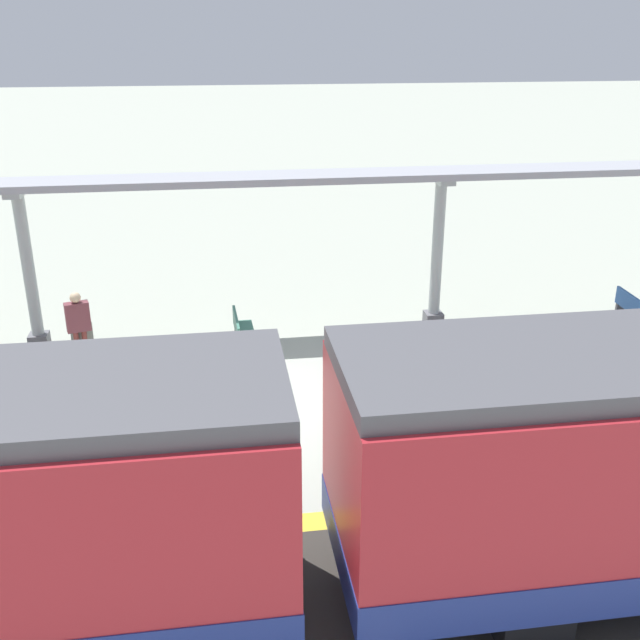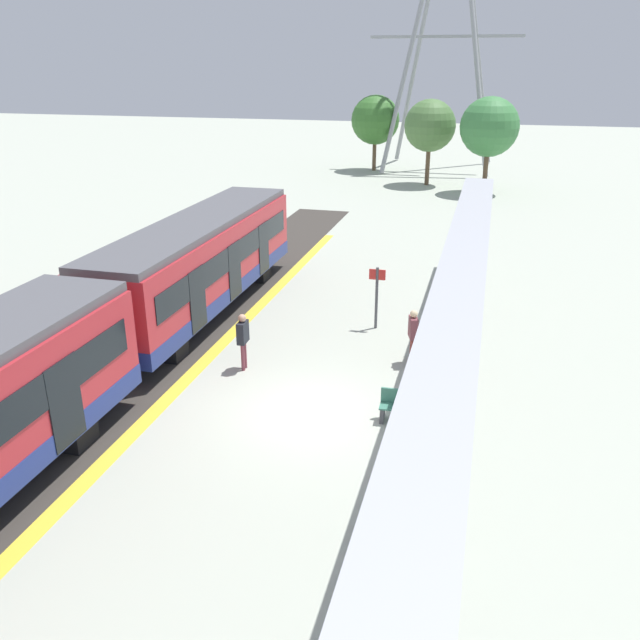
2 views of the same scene
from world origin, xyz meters
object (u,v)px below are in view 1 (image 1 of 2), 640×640
at_px(canopy_pillar_third, 28,269).
at_px(passenger_waiting_near_edge, 139,426).
at_px(bench_mid_platform, 242,333).
at_px(trash_bin, 83,343).
at_px(canopy_pillar_second, 437,252).
at_px(passenger_by_the_benches, 78,321).
at_px(bench_near_end, 635,311).

relative_size(canopy_pillar_third, passenger_waiting_near_edge, 2.11).
height_order(bench_mid_platform, trash_bin, trash_bin).
height_order(canopy_pillar_second, trash_bin, canopy_pillar_second).
distance_m(bench_mid_platform, passenger_waiting_near_edge, 5.58).
xyz_separation_m(trash_bin, passenger_waiting_near_edge, (-5.11, -1.68, 0.65)).
bearing_deg(trash_bin, passenger_waiting_near_edge, -161.80).
height_order(trash_bin, passenger_waiting_near_edge, passenger_waiting_near_edge).
bearing_deg(bench_mid_platform, passenger_by_the_benches, 96.10).
relative_size(bench_near_end, passenger_waiting_near_edge, 0.86).
bearing_deg(canopy_pillar_second, passenger_waiting_near_edge, 132.57).
bearing_deg(passenger_waiting_near_edge, bench_mid_platform, -19.69).
xyz_separation_m(bench_near_end, bench_mid_platform, (0.03, 9.76, 0.00)).
bearing_deg(passenger_waiting_near_edge, trash_bin, 18.20).
relative_size(bench_mid_platform, passenger_by_the_benches, 0.86).
height_order(canopy_pillar_second, passenger_by_the_benches, canopy_pillar_second).
xyz_separation_m(canopy_pillar_second, passenger_by_the_benches, (-1.37, 8.42, -0.80)).
bearing_deg(canopy_pillar_third, bench_mid_platform, -101.76).
height_order(bench_near_end, bench_mid_platform, same).
xyz_separation_m(canopy_pillar_third, passenger_waiting_near_edge, (-6.20, -2.88, -0.79)).
xyz_separation_m(bench_mid_platform, passenger_by_the_benches, (-0.38, 3.54, 0.65)).
xyz_separation_m(bench_near_end, passenger_by_the_benches, (-0.35, 13.29, 0.65)).
bearing_deg(trash_bin, bench_near_end, -89.67).
relative_size(canopy_pillar_second, trash_bin, 4.09).
height_order(trash_bin, passenger_by_the_benches, passenger_by_the_benches).
bearing_deg(bench_near_end, canopy_pillar_second, 78.23).
xyz_separation_m(bench_near_end, passenger_waiting_near_edge, (-5.19, 11.62, 0.67)).
bearing_deg(bench_near_end, bench_mid_platform, 89.84).
bearing_deg(canopy_pillar_third, canopy_pillar_second, -90.00).
bearing_deg(bench_mid_platform, bench_near_end, -90.16).
distance_m(canopy_pillar_third, bench_near_end, 14.61).
bearing_deg(canopy_pillar_second, bench_near_end, -101.77).
xyz_separation_m(canopy_pillar_second, passenger_waiting_near_edge, (-6.20, 6.75, -0.79)).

